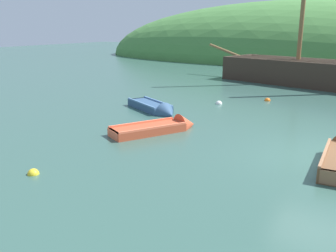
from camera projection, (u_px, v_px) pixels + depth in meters
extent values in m
plane|color=#33564C|center=(322.00, 159.00, 10.94)|extent=(120.00, 120.00, 0.00)
ellipsoid|color=#477F3D|center=(294.00, 61.00, 41.29)|extent=(48.51, 18.25, 12.94)
cylinder|color=olive|center=(225.00, 50.00, 28.84)|extent=(2.91, 0.92, 0.97)
cube|color=#8E6242|center=(325.00, 152.00, 10.24)|extent=(0.24, 2.66, 0.07)
cube|color=#335175|center=(149.00, 107.00, 17.41)|extent=(2.84, 2.10, 0.42)
cone|color=#335175|center=(168.00, 114.00, 16.01)|extent=(1.02, 1.12, 0.91)
cube|color=#4F75A1|center=(137.00, 101.00, 18.47)|extent=(0.50, 0.82, 0.29)
cube|color=#4F75A1|center=(154.00, 106.00, 16.98)|extent=(0.57, 0.86, 0.05)
cube|color=#4F75A1|center=(145.00, 102.00, 17.76)|extent=(0.57, 0.86, 0.05)
cube|color=#4F75A1|center=(141.00, 103.00, 17.13)|extent=(2.39, 1.30, 0.07)
cube|color=#4F75A1|center=(158.00, 101.00, 17.56)|extent=(2.39, 1.30, 0.07)
cube|color=#C64C2D|center=(148.00, 131.00, 13.50)|extent=(2.13, 2.86, 0.40)
cone|color=#C64C2D|center=(187.00, 125.00, 14.33)|extent=(1.14, 1.03, 0.93)
cube|color=#FF6E48|center=(114.00, 135.00, 12.83)|extent=(0.84, 0.52, 0.28)
cube|color=#FF6E48|center=(159.00, 126.00, 13.69)|extent=(0.88, 0.58, 0.05)
cube|color=#FF6E48|center=(136.00, 129.00, 13.22)|extent=(0.88, 0.58, 0.05)
cube|color=#FF6E48|center=(154.00, 128.00, 13.06)|extent=(1.31, 2.39, 0.07)
cube|color=#FF6E48|center=(142.00, 122.00, 13.81)|extent=(1.31, 2.39, 0.07)
sphere|color=orange|center=(267.00, 101.00, 19.34)|extent=(0.32, 0.32, 0.32)
sphere|color=yellow|center=(33.00, 174.00, 9.80)|extent=(0.31, 0.31, 0.31)
sphere|color=white|center=(219.00, 104.00, 18.58)|extent=(0.33, 0.33, 0.33)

